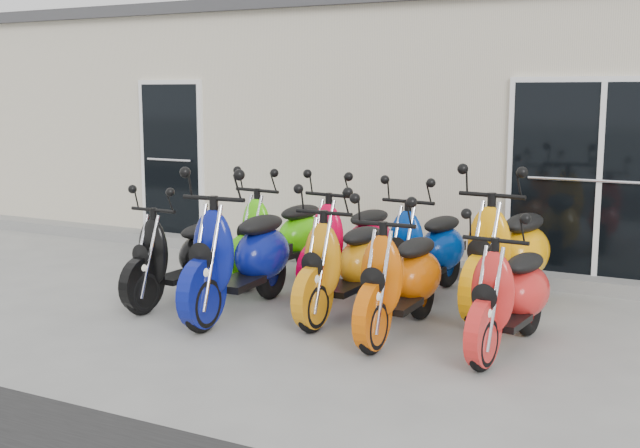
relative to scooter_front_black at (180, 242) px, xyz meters
The scene contains 15 objects.
ground 1.32m from the scooter_front_black, 21.17° to the left, with size 80.00×80.00×0.00m, color gray.
building 5.81m from the scooter_front_black, 79.07° to the left, with size 14.00×6.00×3.20m, color beige.
roof_cap 6.31m from the scooter_front_black, 79.07° to the left, with size 14.20×6.20×0.16m, color #3F3F42.
front_step 2.73m from the scooter_front_black, 66.02° to the left, with size 14.00×0.40×0.15m, color gray.
door_left 3.40m from the scooter_front_black, 129.22° to the left, with size 1.07×0.08×2.22m, color black.
door_right 4.55m from the scooter_front_black, 35.10° to the left, with size 2.02×0.08×2.22m, color black.
scooter_front_black is the anchor object (origin of this frame).
scooter_front_blue 0.81m from the scooter_front_black, ahead, with size 0.73×2.00×1.48m, color navy, non-canonical shape.
scooter_front_orange_a 1.76m from the scooter_front_black, ahead, with size 0.65×1.79×1.32m, color orange, non-canonical shape.
scooter_front_orange_b 2.43m from the scooter_front_black, ahead, with size 0.65×1.78×1.32m, color #D05607, non-canonical shape.
scooter_front_red 3.41m from the scooter_front_black, ahead, with size 0.61×1.69×1.25m, color red, non-canonical shape.
scooter_back_green 1.38m from the scooter_front_black, 72.23° to the left, with size 0.66×1.82×1.34m, color #4BDE09, non-canonical shape.
scooter_back_red 1.85m from the scooter_front_black, 45.01° to the left, with size 0.66×1.82×1.35m, color #E60031, non-canonical shape.
scooter_back_blue 2.54m from the scooter_front_black, 31.33° to the left, with size 0.65×1.80×1.33m, color navy, non-canonical shape.
scooter_back_yellow 3.30m from the scooter_front_black, 21.52° to the left, with size 0.74×2.02×1.49m, color #FBA008, non-canonical shape.
Camera 1 is at (3.94, -6.88, 2.15)m, focal length 45.00 mm.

